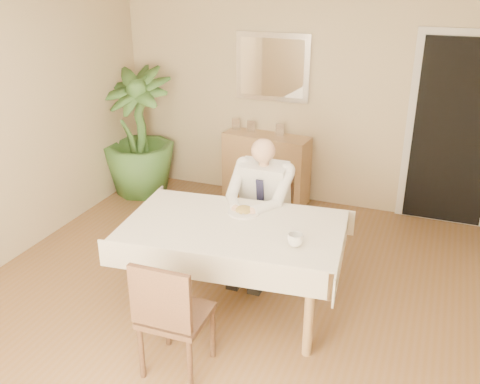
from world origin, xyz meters
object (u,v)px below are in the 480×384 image
at_px(chair_far, 268,210).
at_px(sideboard, 266,168).
at_px(seated_man, 259,202).
at_px(chair_near, 170,313).
at_px(coffee_mug, 295,240).
at_px(dining_table, 234,234).
at_px(potted_palm, 138,133).

relative_size(chair_far, sideboard, 0.87).
distance_m(chair_far, sideboard, 1.36).
distance_m(seated_man, sideboard, 1.66).
xyz_separation_m(chair_near, coffee_mug, (0.63, 0.75, 0.29)).
relative_size(dining_table, coffee_mug, 15.43).
relative_size(coffee_mug, potted_palm, 0.08).
bearing_deg(potted_palm, coffee_mug, -38.17).
height_order(seated_man, potted_palm, potted_palm).
relative_size(dining_table, chair_far, 2.09).
xyz_separation_m(chair_far, sideboard, (-0.46, 1.28, -0.09)).
relative_size(chair_near, seated_man, 0.72).
bearing_deg(potted_palm, chair_near, -55.47).
height_order(sideboard, potted_palm, potted_palm).
distance_m(dining_table, potted_palm, 2.67).
height_order(chair_near, coffee_mug, chair_near).
height_order(seated_man, sideboard, seated_man).
distance_m(chair_far, coffee_mug, 1.20).
bearing_deg(seated_man, chair_far, 90.00).
height_order(dining_table, chair_far, chair_far).
bearing_deg(chair_far, seated_man, -88.31).
height_order(chair_far, sideboard, chair_far).
distance_m(chair_far, potted_palm, 2.18).
bearing_deg(chair_far, chair_near, -91.19).
distance_m(seated_man, potted_palm, 2.31).
bearing_deg(sideboard, coffee_mug, -60.92).
distance_m(seated_man, coffee_mug, 0.93).
xyz_separation_m(coffee_mug, sideboard, (-1.00, 2.31, -0.40)).
bearing_deg(dining_table, coffee_mug, -21.70).
distance_m(chair_near, potted_palm, 3.30).
height_order(chair_near, potted_palm, potted_palm).
bearing_deg(potted_palm, sideboard, 13.04).
distance_m(coffee_mug, potted_palm, 3.18).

